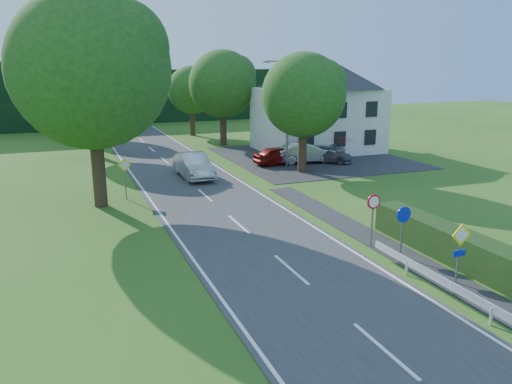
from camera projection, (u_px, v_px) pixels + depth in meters
name	position (u px, v px, depth m)	size (l,w,h in m)	color
road	(226.00, 214.00, 26.39)	(7.00, 80.00, 0.04)	#353537
parking_pad	(312.00, 157.00, 42.37)	(14.00, 16.00, 0.04)	black
line_edge_left	(165.00, 220.00, 25.23)	(0.12, 80.00, 0.01)	white
line_edge_right	(282.00, 207.00, 27.54)	(0.12, 80.00, 0.01)	white
line_centre	(226.00, 213.00, 26.38)	(0.12, 80.00, 0.01)	white
tree_main	(93.00, 101.00, 26.42)	(9.40, 9.40, 11.64)	#1D4715
tree_left_far	(93.00, 106.00, 41.57)	(7.00, 7.00, 8.58)	#1D4715
tree_right_far	(223.00, 98.00, 47.57)	(7.40, 7.40, 9.09)	#1D4715
tree_left_back	(90.00, 100.00, 52.62)	(6.60, 6.60, 8.07)	#1D4715
tree_right_back	(192.00, 101.00, 54.62)	(6.20, 6.20, 7.56)	#1D4715
tree_right_mid	(303.00, 113.00, 35.56)	(7.00, 7.00, 8.58)	#1D4715
treeline_right	(177.00, 95.00, 69.81)	(30.00, 5.00, 7.00)	black
house_white	(318.00, 102.00, 44.69)	(10.60, 8.40, 8.60)	silver
streetlight	(286.00, 109.00, 37.16)	(2.03, 0.18, 8.00)	slate
sign_priority_right	(460.00, 246.00, 16.65)	(0.78, 0.09, 2.59)	slate
sign_roundabout	(403.00, 224.00, 19.38)	(0.64, 0.08, 2.37)	slate
sign_speed_limit	(373.00, 208.00, 21.16)	(0.64, 0.11, 2.37)	slate
sign_priority_left	(125.00, 171.00, 28.85)	(0.78, 0.09, 2.44)	slate
moving_car	(193.00, 165.00, 34.55)	(1.78, 5.11, 1.68)	silver
motorcycle	(189.00, 156.00, 40.43)	(0.58, 1.66, 0.87)	black
parked_car_red	(279.00, 155.00, 39.18)	(1.66, 4.13, 1.41)	maroon
parked_car_silver_a	(306.00, 153.00, 39.78)	(1.70, 4.87, 1.61)	#AFAFB4
parked_car_grey	(325.00, 154.00, 40.06)	(1.78, 4.38, 1.27)	#57565B
parked_car_silver_b	(333.00, 149.00, 42.52)	(2.00, 4.34, 1.21)	#A9A8AF
parasol	(342.00, 150.00, 39.20)	(2.34, 2.38, 2.14)	red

